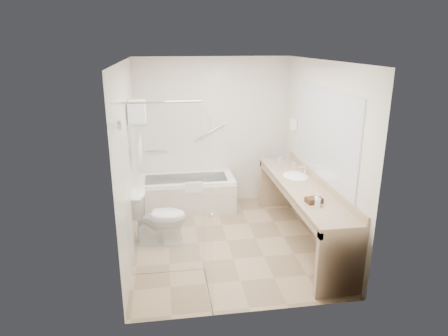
{
  "coord_description": "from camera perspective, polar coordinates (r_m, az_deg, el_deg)",
  "views": [
    {
      "loc": [
        -0.81,
        -5.08,
        2.73
      ],
      "look_at": [
        0.0,
        0.3,
        1.0
      ],
      "focal_mm": 32.0,
      "sensor_mm": 36.0,
      "label": 1
    }
  ],
  "objects": [
    {
      "name": "water_bottle_right",
      "position": [
        6.23,
        8.35,
        0.63
      ],
      "size": [
        0.05,
        0.05,
        0.17
      ],
      "rotation": [
        0.0,
        0.0,
        0.43
      ],
      "color": "silver",
      "rests_on": "vanity_counter"
    },
    {
      "name": "water_bottle_mid",
      "position": [
        6.06,
        9.95,
        0.2
      ],
      "size": [
        0.06,
        0.06,
        0.2
      ],
      "rotation": [
        0.0,
        0.0,
        -0.14
      ],
      "color": "silver",
      "rests_on": "vanity_counter"
    },
    {
      "name": "hairdryer_unit",
      "position": [
        6.59,
        9.89,
        6.18
      ],
      "size": [
        0.08,
        0.1,
        0.18
      ],
      "primitive_type": "cube",
      "color": "white",
      "rests_on": "wall_right"
    },
    {
      "name": "floor",
      "position": [
        5.82,
        0.45,
        -10.32
      ],
      "size": [
        3.2,
        3.2,
        0.0
      ],
      "primitive_type": "plane",
      "color": "tan",
      "rests_on": "ground"
    },
    {
      "name": "sink",
      "position": [
        5.96,
        10.16,
        -1.34
      ],
      "size": [
        0.4,
        0.52,
        0.14
      ],
      "primitive_type": "ellipsoid",
      "color": "white",
      "rests_on": "vanity_counter"
    },
    {
      "name": "amenity_basket",
      "position": [
        5.0,
        12.73,
        -4.51
      ],
      "size": [
        0.21,
        0.16,
        0.07
      ],
      "primitive_type": "cube",
      "rotation": [
        0.0,
        0.0,
        0.16
      ],
      "color": "#483119",
      "rests_on": "vanity_counter"
    },
    {
      "name": "bathtub",
      "position": [
        6.79,
        -5.37,
        -3.64
      ],
      "size": [
        1.6,
        0.73,
        0.59
      ],
      "color": "white",
      "rests_on": "floor"
    },
    {
      "name": "soap_bottle_b",
      "position": [
        5.03,
        13.12,
        -4.29
      ],
      "size": [
        0.12,
        0.13,
        0.09
      ],
      "primitive_type": "imported",
      "rotation": [
        0.0,
        0.0,
        -0.4
      ],
      "color": "white",
      "rests_on": "vanity_counter"
    },
    {
      "name": "mirror",
      "position": [
        5.48,
        14.22,
        4.68
      ],
      "size": [
        0.02,
        2.0,
        1.2
      ],
      "primitive_type": "cube",
      "color": "silver",
      "rests_on": "wall_right"
    },
    {
      "name": "vanity_counter",
      "position": [
        5.66,
        11.03,
        -4.37
      ],
      "size": [
        0.55,
        2.7,
        0.95
      ],
      "color": "tan",
      "rests_on": "floor"
    },
    {
      "name": "toilet",
      "position": [
        5.71,
        -9.27,
        -6.97
      ],
      "size": [
        0.81,
        0.51,
        0.75
      ],
      "primitive_type": "imported",
      "rotation": [
        0.0,
        0.0,
        1.45
      ],
      "color": "white",
      "rests_on": "floor"
    },
    {
      "name": "wall_right",
      "position": [
        5.69,
        13.52,
        2.08
      ],
      "size": [
        0.1,
        3.2,
        2.5
      ],
      "primitive_type": "cube",
      "color": "beige",
      "rests_on": "ground"
    },
    {
      "name": "ceiling",
      "position": [
        5.15,
        0.51,
        15.08
      ],
      "size": [
        2.6,
        3.2,
        0.1
      ],
      "primitive_type": "cube",
      "color": "white",
      "rests_on": "wall_back"
    },
    {
      "name": "shower_enclosure",
      "position": [
        4.48,
        -5.68,
        -4.27
      ],
      "size": [
        0.96,
        0.91,
        2.11
      ],
      "color": "silver",
      "rests_on": "floor"
    },
    {
      "name": "drinking_glass_near",
      "position": [
        6.45,
        7.93,
        0.98
      ],
      "size": [
        0.09,
        0.09,
        0.1
      ],
      "primitive_type": "cylinder",
      "rotation": [
        0.0,
        0.0,
        -0.14
      ],
      "color": "silver",
      "rests_on": "vanity_counter"
    },
    {
      "name": "wall_left",
      "position": [
        5.31,
        -13.51,
        0.97
      ],
      "size": [
        0.1,
        3.2,
        2.5
      ],
      "primitive_type": "cube",
      "color": "beige",
      "rests_on": "ground"
    },
    {
      "name": "water_bottle_left",
      "position": [
        6.67,
        7.13,
        1.83
      ],
      "size": [
        0.05,
        0.05,
        0.17
      ],
      "rotation": [
        0.0,
        0.0,
        0.02
      ],
      "color": "silver",
      "rests_on": "vanity_counter"
    },
    {
      "name": "grab_bar_long",
      "position": [
        6.84,
        -1.99,
        5.15
      ],
      "size": [
        0.53,
        0.03,
        0.33
      ],
      "primitive_type": "cylinder",
      "rotation": [
        0.0,
        1.05,
        0.0
      ],
      "color": "silver",
      "rests_on": "wall_back"
    },
    {
      "name": "towel_shelf",
      "position": [
        5.53,
        -12.26,
        7.07
      ],
      "size": [
        0.24,
        0.55,
        0.81
      ],
      "color": "silver",
      "rests_on": "wall_left"
    },
    {
      "name": "soap_bottle_a",
      "position": [
        4.9,
        13.21,
        -4.99
      ],
      "size": [
        0.11,
        0.16,
        0.07
      ],
      "primitive_type": "imported",
      "rotation": [
        0.0,
        0.0,
        -0.35
      ],
      "color": "white",
      "rests_on": "vanity_counter"
    },
    {
      "name": "faucet",
      "position": [
        5.97,
        11.53,
        -0.27
      ],
      "size": [
        0.03,
        0.03,
        0.14
      ],
      "primitive_type": "cylinder",
      "color": "silver",
      "rests_on": "vanity_counter"
    },
    {
      "name": "wall_back",
      "position": [
        6.89,
        -1.61,
        5.23
      ],
      "size": [
        2.6,
        0.1,
        2.5
      ],
      "primitive_type": "cube",
      "color": "beige",
      "rests_on": "ground"
    },
    {
      "name": "wall_front",
      "position": [
        3.87,
        4.2,
        -4.92
      ],
      "size": [
        2.6,
        0.1,
        2.5
      ],
      "primitive_type": "cube",
      "color": "beige",
      "rests_on": "ground"
    },
    {
      "name": "drinking_glass_far",
      "position": [
        6.52,
        8.01,
        1.17
      ],
      "size": [
        0.09,
        0.09,
        0.1
      ],
      "primitive_type": "cylinder",
      "rotation": [
        0.0,
        0.0,
        0.2
      ],
      "color": "silver",
      "rests_on": "vanity_counter"
    },
    {
      "name": "grab_bar_short",
      "position": [
        6.87,
        -9.44,
        2.4
      ],
      "size": [
        0.4,
        0.03,
        0.03
      ],
      "primitive_type": "cylinder",
      "rotation": [
        0.0,
        1.57,
        0.0
      ],
      "color": "silver",
      "rests_on": "wall_back"
    }
  ]
}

